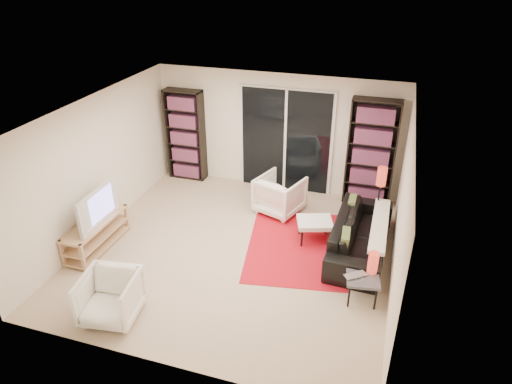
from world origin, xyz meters
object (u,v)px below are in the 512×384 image
Objects in this scene: ottoman at (315,223)px; side_table at (363,280)px; bookshelf_right at (371,153)px; tv_stand at (97,234)px; armchair_back at (280,195)px; sofa at (361,235)px; bookshelf_left at (186,135)px; floor_lamp at (381,184)px; armchair_front at (110,297)px.

ottoman and side_table have the same top height.
bookshelf_right is 1.55× the size of tv_stand.
tv_stand is 4.38m from side_table.
armchair_back is (-1.54, -0.86, -0.69)m from bookshelf_right.
sofa is (4.24, 1.21, 0.05)m from tv_stand.
sofa reaches higher than side_table.
bookshelf_right is (3.85, -0.00, 0.07)m from bookshelf_left.
sofa is 0.99m from floor_lamp.
bookshelf_left is 1.60× the size of floor_lamp.
bookshelf_left is 0.90× the size of sofa.
ottoman is (0.82, -0.78, -0.02)m from armchair_back.
bookshelf_right reaches higher than armchair_front.
tv_stand is at bearing -144.92° from bookshelf_right.
sofa is at bearing 15.95° from tv_stand.
side_table is (4.06, -2.93, -0.62)m from bookshelf_left.
tv_stand is (-4.17, -2.93, -0.79)m from bookshelf_right.
bookshelf_left reaches higher than floor_lamp.
bookshelf_left reaches higher than armchair_back.
floor_lamp is at bearing -74.92° from bookshelf_right.
bookshelf_right is at bearing 35.08° from tv_stand.
armchair_front is at bearing -130.55° from ottoman.
sofa is (0.07, -1.72, -0.74)m from bookshelf_right.
armchair_back reaches higher than armchair_front.
floor_lamp reaches higher than armchair_front.
ottoman is at bearing 41.19° from armchair_front.
armchair_back reaches higher than ottoman.
bookshelf_left is at bearing 144.16° from side_table.
bookshelf_right reaches higher than ottoman.
ottoman is 1.32m from floor_lamp.
ottoman is (2.28, 2.66, 0.01)m from armchair_front.
sofa is 1.23m from side_table.
ottoman is (-0.79, 0.08, 0.03)m from sofa.
tv_stand is 3.34m from armchair_back.
armchair_back is 1.06× the size of armchair_front.
tv_stand is 1.81m from armchair_front.
bookshelf_left is at bearing 92.94° from armchair_front.
ottoman is at bearing -113.75° from bookshelf_right.
tv_stand is at bearing -155.95° from floor_lamp.
bookshelf_left is 3.75× the size of side_table.
tv_stand is 2.60× the size of side_table.
floor_lamp is at bearing -13.07° from bookshelf_left.
floor_lamp is at bearing 88.68° from side_table.
floor_lamp reaches higher than tv_stand.
bookshelf_right is 3.02m from side_table.
bookshelf_right is 2.81× the size of armchair_front.
sofa is at bearing 170.69° from armchair_back.
armchair_front is (1.17, -1.37, 0.08)m from tv_stand.
armchair_front reaches higher than sofa.
tv_stand is 0.63× the size of sofa.
floor_lamp is at bearing 24.05° from tv_stand.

